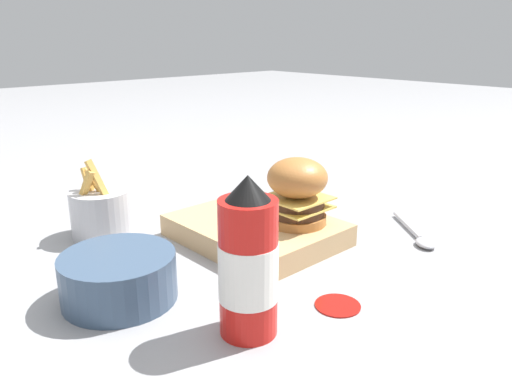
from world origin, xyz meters
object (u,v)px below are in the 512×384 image
Objects in this scene: spoon at (420,238)px; serving_board at (256,230)px; ketchup_bottle at (248,264)px; side_bowl at (119,276)px; fries_basket at (101,212)px; burger at (297,190)px.

serving_board is at bearing -96.02° from spoon.
spoon is (-0.20, -0.20, -0.01)m from serving_board.
ketchup_bottle is 1.35× the size of spoon.
side_bowl is at bearing 95.07° from serving_board.
spoon is (-0.40, -0.39, -0.04)m from fries_basket.
burger is at bearing -95.93° from side_bowl.
ketchup_bottle is (-0.14, 0.24, -0.01)m from burger.
spoon is at bearing -135.51° from fries_basket.
fries_basket is (0.26, 0.23, -0.05)m from burger.
ketchup_bottle reaches higher than serving_board.
burger is 0.73× the size of side_bowl.
side_bowl is (0.18, 0.08, -0.05)m from ketchup_bottle.
ketchup_bottle reaches higher than spoon.
burger reaches higher than fries_basket.
burger is 0.35m from fries_basket.
serving_board is at bearing -44.61° from ketchup_bottle.
ketchup_bottle is 0.40m from fries_basket.
burger is 0.23m from spoon.
ketchup_bottle is at bearing 121.06° from burger.
side_bowl is at bearing -72.00° from spoon.
burger is at bearing -58.94° from ketchup_bottle.
side_bowl is at bearing 23.29° from ketchup_bottle.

